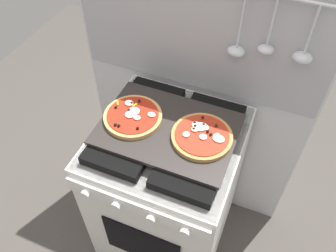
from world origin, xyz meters
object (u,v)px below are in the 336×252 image
at_px(pizza_right, 202,136).
at_px(pizza_left, 133,116).
at_px(baking_tray, 168,129).
at_px(stove, 168,190).

bearing_deg(pizza_right, pizza_left, -179.21).
height_order(baking_tray, pizza_right, pizza_right).
distance_m(stove, baking_tray, 0.46).
height_order(stove, pizza_left, pizza_left).
xyz_separation_m(stove, baking_tray, (0.00, 0.00, 0.46)).
bearing_deg(baking_tray, stove, -90.00).
height_order(stove, baking_tray, baking_tray).
relative_size(stove, baking_tray, 1.67).
distance_m(baking_tray, pizza_left, 0.15).
bearing_deg(pizza_right, stove, -179.86).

